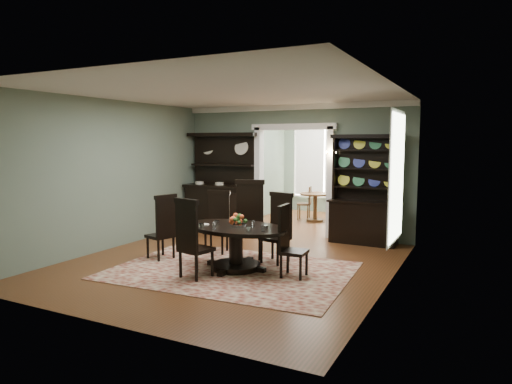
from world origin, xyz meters
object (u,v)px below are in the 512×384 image
welsh_dresser (364,204)px  sideboard (221,196)px  dining_table (236,239)px  parlor_table (315,203)px

welsh_dresser → sideboard: bearing=-178.2°
dining_table → sideboard: sideboard is taller
dining_table → parlor_table: bearing=101.1°
dining_table → welsh_dresser: welsh_dresser is taller
sideboard → welsh_dresser: bearing=-2.8°
sideboard → welsh_dresser: (3.52, 0.03, 0.01)m
welsh_dresser → parlor_table: welsh_dresser is taller
dining_table → welsh_dresser: bearing=70.9°
parlor_table → dining_table: bearing=-85.7°
welsh_dresser → parlor_table: (-1.83, 2.08, -0.34)m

